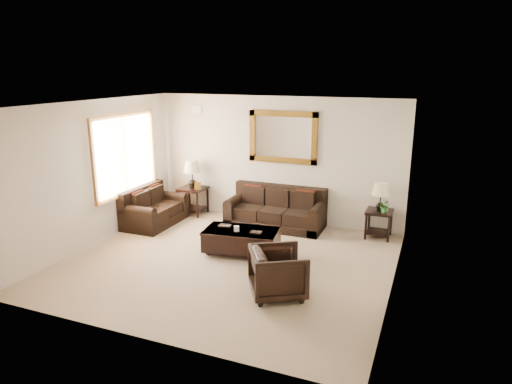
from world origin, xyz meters
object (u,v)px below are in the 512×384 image
at_px(sofa, 276,212).
at_px(loveseat, 153,210).
at_px(end_table_left, 193,179).
at_px(armchair, 278,270).
at_px(end_table_right, 380,202).
at_px(coffee_table, 242,239).

distance_m(sofa, loveseat, 2.65).
xyz_separation_m(end_table_left, armchair, (3.10, -2.98, -0.42)).
xyz_separation_m(sofa, loveseat, (-2.51, -0.86, -0.01)).
bearing_deg(loveseat, armchair, -119.80).
height_order(loveseat, end_table_left, end_table_left).
height_order(sofa, end_table_right, end_table_right).
xyz_separation_m(loveseat, coffee_table, (2.44, -0.80, -0.01)).
bearing_deg(coffee_table, loveseat, 154.39).
distance_m(sofa, coffee_table, 1.66).
xyz_separation_m(sofa, armchair, (1.05, -2.90, 0.09)).
bearing_deg(end_table_left, end_table_right, 0.45).
relative_size(sofa, armchair, 2.57).
bearing_deg(armchair, sofa, -10.62).
bearing_deg(end_table_right, coffee_table, -140.97).
xyz_separation_m(sofa, end_table_left, (-2.04, 0.08, 0.52)).
bearing_deg(coffee_table, armchair, -55.04).
relative_size(sofa, loveseat, 1.42).
height_order(end_table_right, armchair, end_table_right).
distance_m(sofa, end_table_left, 2.11).
xyz_separation_m(end_table_left, coffee_table, (1.97, -1.74, -0.54)).
relative_size(coffee_table, armchair, 1.78).
bearing_deg(loveseat, end_table_right, -78.16).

